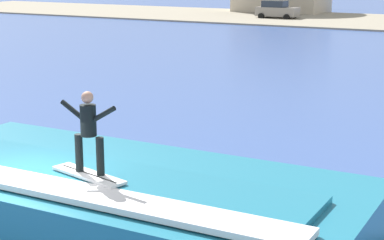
% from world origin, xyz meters
% --- Properties ---
extents(ground_plane, '(260.00, 260.00, 0.00)m').
position_xyz_m(ground_plane, '(0.00, 0.00, 0.00)').
color(ground_plane, '#3A579B').
extents(wave_crest, '(10.60, 4.79, 1.37)m').
position_xyz_m(wave_crest, '(1.34, 1.23, 0.65)').
color(wave_crest, teal).
rests_on(wave_crest, ground_plane).
extents(surfboard, '(1.91, 0.87, 0.06)m').
position_xyz_m(surfboard, '(1.21, 0.47, 1.40)').
color(surfboard, white).
rests_on(surfboard, wave_crest).
extents(surfer, '(1.32, 0.32, 1.68)m').
position_xyz_m(surfer, '(1.22, 0.52, 2.37)').
color(surfer, black).
rests_on(surfer, surfboard).
extents(car_near_shore, '(4.14, 2.20, 1.86)m').
position_xyz_m(car_near_shore, '(-15.20, 52.90, 0.95)').
color(car_near_shore, gray).
rests_on(car_near_shore, ground_plane).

